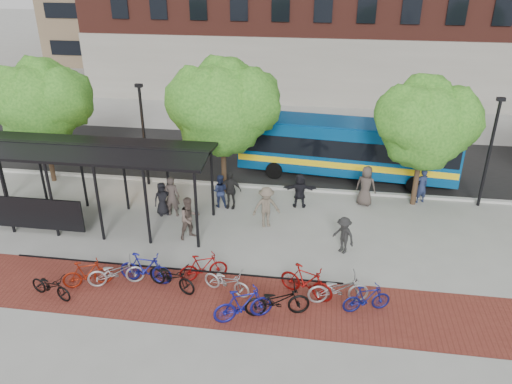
# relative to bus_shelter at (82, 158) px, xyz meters

# --- Properties ---
(ground) EXTENTS (160.00, 160.00, 0.00)m
(ground) POSITION_rel_bus_shelter_xyz_m (8.13, 0.48, -3.00)
(ground) COLOR #9E9E99
(ground) RESTS_ON ground
(asphalt_street) EXTENTS (160.00, 8.00, 0.01)m
(asphalt_street) POSITION_rel_bus_shelter_xyz_m (8.13, 8.48, -2.99)
(asphalt_street) COLOR black
(asphalt_street) RESTS_ON ground
(curb) EXTENTS (160.00, 0.25, 0.12)m
(curb) POSITION_rel_bus_shelter_xyz_m (8.13, 4.48, -2.94)
(curb) COLOR #B7B7B2
(curb) RESTS_ON ground
(brick_strip) EXTENTS (24.00, 3.00, 0.01)m
(brick_strip) POSITION_rel_bus_shelter_xyz_m (6.13, -4.52, -3.00)
(brick_strip) COLOR maroon
(brick_strip) RESTS_ON ground
(bike_rack_rail) EXTENTS (12.00, 0.05, 0.95)m
(bike_rack_rail) POSITION_rel_bus_shelter_xyz_m (4.83, -3.62, -3.00)
(bike_rack_rail) COLOR black
(bike_rack_rail) RESTS_ON ground
(bus_shelter) EXTENTS (10.60, 3.07, 3.60)m
(bus_shelter) POSITION_rel_bus_shelter_xyz_m (0.00, 0.00, 0.00)
(bus_shelter) COLOR black
(bus_shelter) RESTS_ON ground
(tree_a) EXTENTS (4.90, 4.00, 6.18)m
(tree_a) POSITION_rel_bus_shelter_xyz_m (-3.77, 3.83, 1.24)
(tree_a) COLOR #382619
(tree_a) RESTS_ON ground
(tree_b) EXTENTS (5.15, 4.20, 6.47)m
(tree_b) POSITION_rel_bus_shelter_xyz_m (5.23, 3.83, 1.46)
(tree_b) COLOR #382619
(tree_b) RESTS_ON ground
(tree_c) EXTENTS (4.66, 3.80, 5.92)m
(tree_c) POSITION_rel_bus_shelter_xyz_m (14.22, 3.83, 1.06)
(tree_c) COLOR #382619
(tree_c) RESTS_ON ground
(lamp_post_left) EXTENTS (0.35, 0.20, 5.12)m
(lamp_post_left) POSITION_rel_bus_shelter_xyz_m (1.13, 4.08, -0.25)
(lamp_post_left) COLOR black
(lamp_post_left) RESTS_ON ground
(lamp_post_right) EXTENTS (0.35, 0.20, 5.12)m
(lamp_post_right) POSITION_rel_bus_shelter_xyz_m (17.13, 4.08, -0.25)
(lamp_post_right) COLOR black
(lamp_post_right) RESTS_ON ground
(bus) EXTENTS (11.17, 3.49, 2.97)m
(bus) POSITION_rel_bus_shelter_xyz_m (10.98, 6.55, -1.29)
(bus) COLOR navy
(bus) RESTS_ON ground
(bike_0) EXTENTS (1.80, 1.05, 0.89)m
(bike_0) POSITION_rel_bus_shelter_xyz_m (0.98, -5.22, -2.55)
(bike_0) COLOR black
(bike_0) RESTS_ON ground
(bike_1) EXTENTS (1.77, 1.13, 1.03)m
(bike_1) POSITION_rel_bus_shelter_xyz_m (1.95, -4.45, -2.48)
(bike_1) COLOR maroon
(bike_1) RESTS_ON ground
(bike_2) EXTENTS (2.08, 1.35, 1.03)m
(bike_2) POSITION_rel_bus_shelter_xyz_m (2.89, -4.21, -2.48)
(bike_2) COLOR #9A9A9C
(bike_2) RESTS_ON ground
(bike_3) EXTENTS (1.99, 0.67, 1.18)m
(bike_3) POSITION_rel_bus_shelter_xyz_m (3.89, -3.94, -2.41)
(bike_3) COLOR navy
(bike_3) RESTS_ON ground
(bike_4) EXTENTS (2.06, 1.31, 1.02)m
(bike_4) POSITION_rel_bus_shelter_xyz_m (4.92, -4.18, -2.49)
(bike_4) COLOR black
(bike_4) RESTS_ON ground
(bike_5) EXTENTS (1.80, 1.14, 1.05)m
(bike_5) POSITION_rel_bus_shelter_xyz_m (5.88, -3.47, -2.47)
(bike_5) COLOR maroon
(bike_5) RESTS_ON ground
(bike_6) EXTENTS (1.89, 1.16, 0.94)m
(bike_6) POSITION_rel_bus_shelter_xyz_m (6.86, -4.10, -2.53)
(bike_6) COLOR #ACADAF
(bike_6) RESTS_ON ground
(bike_7) EXTENTS (2.01, 1.32, 1.18)m
(bike_7) POSITION_rel_bus_shelter_xyz_m (7.66, -5.41, -2.41)
(bike_7) COLOR navy
(bike_7) RESTS_ON ground
(bike_8) EXTENTS (2.25, 1.25, 1.12)m
(bike_8) POSITION_rel_bus_shelter_xyz_m (8.70, -5.00, -2.44)
(bike_8) COLOR black
(bike_8) RESTS_ON ground
(bike_9) EXTENTS (2.03, 1.29, 1.18)m
(bike_9) POSITION_rel_bus_shelter_xyz_m (9.57, -3.87, -2.41)
(bike_9) COLOR maroon
(bike_9) RESTS_ON ground
(bike_10) EXTENTS (2.17, 1.13, 1.09)m
(bike_10) POSITION_rel_bus_shelter_xyz_m (10.65, -4.06, -2.46)
(bike_10) COLOR #949497
(bike_10) RESTS_ON ground
(bike_11) EXTENTS (1.70, 0.96, 0.98)m
(bike_11) POSITION_rel_bus_shelter_xyz_m (11.57, -4.38, -2.51)
(bike_11) COLOR navy
(bike_11) RESTS_ON ground
(pedestrian_0) EXTENTS (0.90, 0.83, 1.54)m
(pedestrian_0) POSITION_rel_bus_shelter_xyz_m (2.89, 1.08, -2.23)
(pedestrian_0) COLOR black
(pedestrian_0) RESTS_ON ground
(pedestrian_1) EXTENTS (0.71, 0.48, 1.90)m
(pedestrian_1) POSITION_rel_bus_shelter_xyz_m (3.36, 1.04, -2.05)
(pedestrian_1) COLOR #423835
(pedestrian_1) RESTS_ON ground
(pedestrian_2) EXTENTS (0.82, 0.66, 1.58)m
(pedestrian_2) POSITION_rel_bus_shelter_xyz_m (5.25, 2.22, -2.21)
(pedestrian_2) COLOR #212A4E
(pedestrian_2) RESTS_ON ground
(pedestrian_3) EXTENTS (1.35, 1.06, 1.84)m
(pedestrian_3) POSITION_rel_bus_shelter_xyz_m (7.60, 0.69, -2.08)
(pedestrian_3) COLOR brown
(pedestrian_3) RESTS_ON ground
(pedestrian_4) EXTENTS (1.07, 0.51, 1.77)m
(pedestrian_4) POSITION_rel_bus_shelter_xyz_m (5.75, 2.18, -2.11)
(pedestrian_4) COLOR black
(pedestrian_4) RESTS_ON ground
(pedestrian_5) EXTENTS (1.57, 0.61, 1.66)m
(pedestrian_5) POSITION_rel_bus_shelter_xyz_m (8.89, 2.73, -2.17)
(pedestrian_5) COLOR black
(pedestrian_5) RESTS_ON ground
(pedestrian_6) EXTENTS (1.09, 0.89, 1.92)m
(pedestrian_6) POSITION_rel_bus_shelter_xyz_m (11.87, 3.38, -2.04)
(pedestrian_6) COLOR #433A36
(pedestrian_6) RESTS_ON ground
(pedestrian_7) EXTENTS (0.73, 0.63, 1.68)m
(pedestrian_7) POSITION_rel_bus_shelter_xyz_m (14.47, 4.02, -2.16)
(pedestrian_7) COLOR #212A4E
(pedestrian_7) RESTS_ON ground
(pedestrian_8) EXTENTS (1.12, 1.11, 1.83)m
(pedestrian_8) POSITION_rel_bus_shelter_xyz_m (4.64, -0.72, -2.08)
(pedestrian_8) COLOR brown
(pedestrian_8) RESTS_ON ground
(pedestrian_9) EXTENTS (1.12, 1.08, 1.53)m
(pedestrian_9) POSITION_rel_bus_shelter_xyz_m (10.84, -0.90, -2.23)
(pedestrian_9) COLOR black
(pedestrian_9) RESTS_ON ground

